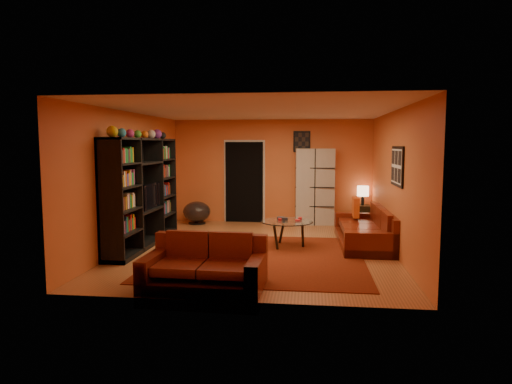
# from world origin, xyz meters

# --- Properties ---
(floor) EXTENTS (6.00, 6.00, 0.00)m
(floor) POSITION_xyz_m (0.00, 0.00, 0.00)
(floor) COLOR brown
(floor) RESTS_ON ground
(ceiling) EXTENTS (6.00, 6.00, 0.00)m
(ceiling) POSITION_xyz_m (0.00, 0.00, 2.60)
(ceiling) COLOR white
(ceiling) RESTS_ON wall_back
(wall_back) EXTENTS (6.00, 0.00, 6.00)m
(wall_back) POSITION_xyz_m (0.00, 3.00, 1.30)
(wall_back) COLOR #CC5D2C
(wall_back) RESTS_ON floor
(wall_front) EXTENTS (6.00, 0.00, 6.00)m
(wall_front) POSITION_xyz_m (0.00, -3.00, 1.30)
(wall_front) COLOR #CC5D2C
(wall_front) RESTS_ON floor
(wall_left) EXTENTS (0.00, 6.00, 6.00)m
(wall_left) POSITION_xyz_m (-2.50, 0.00, 1.30)
(wall_left) COLOR #CC5D2C
(wall_left) RESTS_ON floor
(wall_right) EXTENTS (0.00, 6.00, 6.00)m
(wall_right) POSITION_xyz_m (2.50, 0.00, 1.30)
(wall_right) COLOR #CC5D2C
(wall_right) RESTS_ON floor
(rug) EXTENTS (3.60, 3.60, 0.01)m
(rug) POSITION_xyz_m (0.10, -0.70, 0.01)
(rug) COLOR #511509
(rug) RESTS_ON floor
(doorway) EXTENTS (0.95, 0.10, 2.04)m
(doorway) POSITION_xyz_m (-0.70, 2.96, 1.02)
(doorway) COLOR black
(doorway) RESTS_ON floor
(wall_art_right) EXTENTS (0.03, 1.00, 0.70)m
(wall_art_right) POSITION_xyz_m (2.48, -0.30, 1.60)
(wall_art_right) COLOR black
(wall_art_right) RESTS_ON wall_right
(wall_art_back) EXTENTS (0.42, 0.03, 0.52)m
(wall_art_back) POSITION_xyz_m (0.75, 2.98, 2.05)
(wall_art_back) COLOR black
(wall_art_back) RESTS_ON wall_back
(entertainment_unit) EXTENTS (0.45, 3.00, 2.10)m
(entertainment_unit) POSITION_xyz_m (-2.27, 0.00, 1.05)
(entertainment_unit) COLOR black
(entertainment_unit) RESTS_ON floor
(tv) EXTENTS (0.86, 0.11, 0.49)m
(tv) POSITION_xyz_m (-2.23, 0.10, 0.97)
(tv) COLOR black
(tv) RESTS_ON entertainment_unit
(sofa) EXTENTS (1.04, 2.45, 0.85)m
(sofa) POSITION_xyz_m (2.14, 0.58, 0.28)
(sofa) COLOR #53140B
(sofa) RESTS_ON rug
(loveseat) EXTENTS (1.67, 1.04, 0.85)m
(loveseat) POSITION_xyz_m (-0.47, -2.41, 0.28)
(loveseat) COLOR #53140B
(loveseat) RESTS_ON rug
(throw_pillow) EXTENTS (0.12, 0.42, 0.42)m
(throw_pillow) POSITION_xyz_m (1.95, 1.39, 0.63)
(throw_pillow) COLOR #D64E17
(throw_pillow) RESTS_ON sofa
(coffee_table) EXTENTS (1.00, 1.00, 0.50)m
(coffee_table) POSITION_xyz_m (0.53, 0.17, 0.46)
(coffee_table) COLOR silver
(coffee_table) RESTS_ON floor
(storage_cabinet) EXTENTS (0.97, 0.49, 1.88)m
(storage_cabinet) POSITION_xyz_m (1.08, 2.80, 0.94)
(storage_cabinet) COLOR #B3AFA5
(storage_cabinet) RESTS_ON floor
(bowl_chair) EXTENTS (0.68, 0.68, 0.56)m
(bowl_chair) POSITION_xyz_m (-1.84, 2.50, 0.30)
(bowl_chair) COLOR black
(bowl_chair) RESTS_ON floor
(side_table) EXTENTS (0.47, 0.47, 0.50)m
(side_table) POSITION_xyz_m (2.25, 2.75, 0.25)
(side_table) COLOR black
(side_table) RESTS_ON floor
(table_lamp) EXTENTS (0.28, 0.28, 0.47)m
(table_lamp) POSITION_xyz_m (2.25, 2.75, 0.83)
(table_lamp) COLOR black
(table_lamp) RESTS_ON side_table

